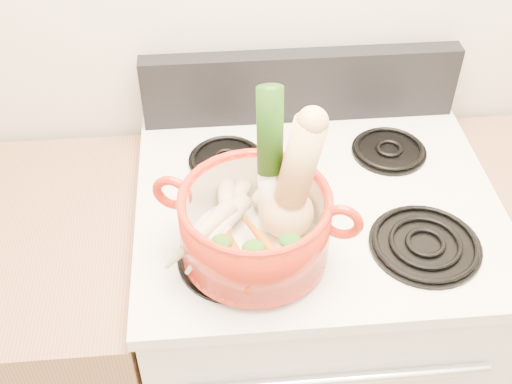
{
  "coord_description": "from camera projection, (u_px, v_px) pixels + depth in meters",
  "views": [
    {
      "loc": [
        -0.22,
        0.4,
        1.89
      ],
      "look_at": [
        -0.15,
        1.22,
        1.14
      ],
      "focal_mm": 45.0,
      "sensor_mm": 36.0,
      "label": 1
    }
  ],
  "objects": [
    {
      "name": "ginger",
      "position": [
        273.0,
        199.0,
        1.28
      ],
      "size": [
        0.09,
        0.07,
        0.05
      ],
      "primitive_type": "ellipsoid",
      "rotation": [
        0.0,
        0.0,
        0.1
      ],
      "color": "tan",
      "rests_on": "dutch_oven"
    },
    {
      "name": "carrot_2",
      "position": [
        267.0,
        247.0,
        1.17
      ],
      "size": [
        0.1,
        0.16,
        0.04
      ],
      "primitive_type": "cone",
      "rotation": [
        1.66,
        0.0,
        0.47
      ],
      "color": "#C8550A",
      "rests_on": "dutch_oven"
    },
    {
      "name": "cooktop",
      "position": [
        317.0,
        203.0,
        1.39
      ],
      "size": [
        0.78,
        0.67,
        0.03
      ],
      "primitive_type": "cube",
      "color": "silver",
      "rests_on": "stove_body"
    },
    {
      "name": "carrot_0",
      "position": [
        239.0,
        259.0,
        1.17
      ],
      "size": [
        0.07,
        0.16,
        0.05
      ],
      "primitive_type": "cone",
      "rotation": [
        1.66,
        0.0,
        0.27
      ],
      "color": "#BA4509",
      "rests_on": "dutch_oven"
    },
    {
      "name": "squash",
      "position": [
        289.0,
        180.0,
        1.16
      ],
      "size": [
        0.18,
        0.14,
        0.28
      ],
      "primitive_type": null,
      "rotation": [
        0.0,
        0.19,
        0.23
      ],
      "color": "#DEAE71",
      "rests_on": "dutch_oven"
    },
    {
      "name": "control_backsplash",
      "position": [
        300.0,
        86.0,
        1.54
      ],
      "size": [
        0.76,
        0.05,
        0.18
      ],
      "primitive_type": "cube",
      "color": "black",
      "rests_on": "cooktop"
    },
    {
      "name": "oven_handle",
      "position": [
        340.0,
        380.0,
        1.25
      ],
      "size": [
        0.6,
        0.02,
        0.02
      ],
      "primitive_type": "cylinder",
      "rotation": [
        0.0,
        1.57,
        0.0
      ],
      "color": "silver",
      "rests_on": "stove_body"
    },
    {
      "name": "dutch_oven",
      "position": [
        255.0,
        225.0,
        1.2
      ],
      "size": [
        0.36,
        0.36,
        0.14
      ],
      "primitive_type": "cylinder",
      "rotation": [
        0.0,
        0.0,
        -0.33
      ],
      "color": "#B3220F",
      "rests_on": "burner_front_left"
    },
    {
      "name": "burner_back_right",
      "position": [
        389.0,
        149.0,
        1.49
      ],
      "size": [
        0.17,
        0.17,
        0.02
      ],
      "primitive_type": "cylinder",
      "color": "black",
      "rests_on": "cooktop"
    },
    {
      "name": "pot_handle_left",
      "position": [
        172.0,
        193.0,
        1.2
      ],
      "size": [
        0.08,
        0.04,
        0.08
      ],
      "primitive_type": "torus",
      "rotation": [
        1.57,
        0.0,
        -0.33
      ],
      "color": "#B3220F",
      "rests_on": "dutch_oven"
    },
    {
      "name": "pot_handle_right",
      "position": [
        342.0,
        222.0,
        1.14
      ],
      "size": [
        0.08,
        0.04,
        0.08
      ],
      "primitive_type": "torus",
      "rotation": [
        1.57,
        0.0,
        -0.33
      ],
      "color": "#B3220F",
      "rests_on": "dutch_oven"
    },
    {
      "name": "parsnip_3",
      "position": [
        199.0,
        234.0,
        1.19
      ],
      "size": [
        0.16,
        0.16,
        0.05
      ],
      "primitive_type": "cone",
      "rotation": [
        1.66,
        0.0,
        -0.79
      ],
      "color": "beige",
      "rests_on": "dutch_oven"
    },
    {
      "name": "burner_front_left",
      "position": [
        235.0,
        256.0,
        1.25
      ],
      "size": [
        0.22,
        0.22,
        0.02
      ],
      "primitive_type": "cylinder",
      "color": "black",
      "rests_on": "cooktop"
    },
    {
      "name": "stove_body",
      "position": [
        306.0,
        332.0,
        1.72
      ],
      "size": [
        0.76,
        0.65,
        0.92
      ],
      "primitive_type": "cube",
      "color": "silver",
      "rests_on": "floor"
    },
    {
      "name": "leek",
      "position": [
        270.0,
        161.0,
        1.16
      ],
      "size": [
        0.05,
        0.09,
        0.32
      ],
      "primitive_type": "cylinder",
      "rotation": [
        -0.15,
        0.0,
        0.02
      ],
      "color": "white",
      "rests_on": "dutch_oven"
    },
    {
      "name": "parsnip_1",
      "position": [
        216.0,
        233.0,
        1.2
      ],
      "size": [
        0.15,
        0.18,
        0.06
      ],
      "primitive_type": "cone",
      "rotation": [
        1.66,
        0.0,
        -0.64
      ],
      "color": "beige",
      "rests_on": "dutch_oven"
    },
    {
      "name": "burner_front_right",
      "position": [
        425.0,
        244.0,
        1.27
      ],
      "size": [
        0.22,
        0.22,
        0.02
      ],
      "primitive_type": "cylinder",
      "color": "black",
      "rests_on": "cooktop"
    },
    {
      "name": "carrot_1",
      "position": [
        225.0,
        251.0,
        1.18
      ],
      "size": [
        0.05,
        0.14,
        0.04
      ],
      "primitive_type": "cone",
      "rotation": [
        1.66,
        0.0,
        -0.18
      ],
      "color": "#CC480A",
      "rests_on": "dutch_oven"
    },
    {
      "name": "parsnip_0",
      "position": [
        223.0,
        219.0,
        1.24
      ],
      "size": [
        0.13,
        0.19,
        0.05
      ],
      "primitive_type": "cone",
      "rotation": [
        1.66,
        0.0,
        -0.53
      ],
      "color": "beige",
      "rests_on": "dutch_oven"
    },
    {
      "name": "parsnip_2",
      "position": [
        226.0,
        217.0,
        1.23
      ],
      "size": [
        0.05,
        0.18,
        0.06
      ],
      "primitive_type": "cone",
      "rotation": [
        1.66,
        0.0,
        -0.06
      ],
      "color": "beige",
      "rests_on": "dutch_oven"
    },
    {
      "name": "burner_back_left",
      "position": [
        226.0,
        158.0,
        1.47
      ],
      "size": [
        0.17,
        0.17,
        0.02
      ],
      "primitive_type": "cylinder",
      "color": "black",
      "rests_on": "cooktop"
    }
  ]
}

